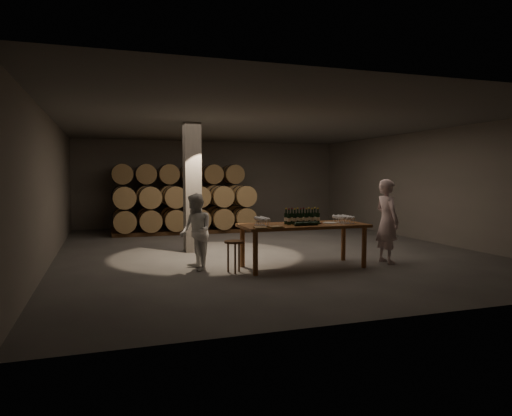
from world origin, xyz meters
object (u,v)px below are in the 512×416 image
object	(u,v)px
plate	(330,223)
person_man	(387,221)
notebook_near	(275,227)
person_woman	(196,232)
tasting_table	(303,229)
bottle_cluster	(302,218)
stool	(234,247)

from	to	relation	value
plate	person_man	xyz separation A→B (m)	(1.33, -0.10, 0.00)
notebook_near	person_woman	world-z (taller)	person_woman
plate	person_man	size ratio (longest dim) A/B	0.16
tasting_table	person_man	world-z (taller)	person_man
bottle_cluster	plate	distance (m)	0.62
tasting_table	bottle_cluster	world-z (taller)	bottle_cluster
tasting_table	bottle_cluster	xyz separation A→B (m)	(-0.01, 0.05, 0.22)
person_man	plate	bearing A→B (deg)	83.82
tasting_table	plate	xyz separation A→B (m)	(0.60, -0.02, 0.11)
tasting_table	person_woman	xyz separation A→B (m)	(-2.16, 0.42, -0.02)
tasting_table	person_woman	distance (m)	2.20
notebook_near	person_man	distance (m)	2.74
person_man	tasting_table	bearing A→B (deg)	84.44
bottle_cluster	person_man	bearing A→B (deg)	-4.88
tasting_table	person_man	xyz separation A→B (m)	(1.93, -0.12, 0.11)
stool	notebook_near	bearing A→B (deg)	-29.02
tasting_table	notebook_near	distance (m)	0.91
stool	tasting_table	bearing A→B (deg)	2.10
plate	person_woman	xyz separation A→B (m)	(-2.76, 0.44, -0.13)
stool	person_woman	bearing A→B (deg)	144.63
plate	person_woman	bearing A→B (deg)	170.98
bottle_cluster	notebook_near	world-z (taller)	bottle_cluster
stool	person_man	size ratio (longest dim) A/B	0.34
notebook_near	person_man	size ratio (longest dim) A/B	0.14
bottle_cluster	plate	world-z (taller)	bottle_cluster
tasting_table	bottle_cluster	bearing A→B (deg)	96.91
stool	person_woman	world-z (taller)	person_woman
bottle_cluster	plate	size ratio (longest dim) A/B	2.47
notebook_near	stool	xyz separation A→B (m)	(-0.71, 0.39, -0.40)
person_man	stool	bearing A→B (deg)	86.87
bottle_cluster	stool	world-z (taller)	bottle_cluster
plate	person_woman	size ratio (longest dim) A/B	0.19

